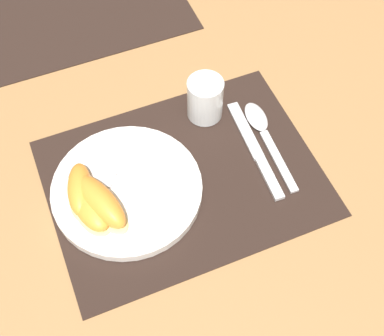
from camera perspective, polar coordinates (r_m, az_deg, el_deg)
The scene contains 11 objects.
ground_plane at distance 0.86m, azimuth -0.90°, elevation -1.08°, with size 3.00×3.00×0.00m, color #A37547.
placemat at distance 0.86m, azimuth -0.91°, elevation -1.01°, with size 0.43×0.33×0.00m.
placemat_far at distance 1.16m, azimuth -12.33°, elevation 16.70°, with size 0.43×0.33×0.00m.
plate at distance 0.85m, azimuth -6.95°, elevation -2.29°, with size 0.24×0.24×0.02m.
juice_glass at distance 0.91m, azimuth 1.40°, elevation 7.24°, with size 0.06×0.06×0.08m.
knife at distance 0.89m, azimuth 6.84°, elevation 1.78°, with size 0.03×0.20×0.01m.
spoon at distance 0.92m, azimuth 7.47°, elevation 4.24°, with size 0.04×0.19×0.01m.
fork at distance 0.84m, azimuth -7.84°, elevation -1.52°, with size 0.17×0.14×0.00m.
citrus_wedge_0 at distance 0.83m, azimuth -11.82°, elevation -2.32°, with size 0.06×0.10×0.04m.
citrus_wedge_1 at distance 0.82m, azimuth -10.81°, elevation -3.75°, with size 0.07×0.11×0.03m.
citrus_wedge_2 at distance 0.81m, azimuth -9.79°, elevation -3.58°, with size 0.08×0.13×0.04m.
Camera 1 is at (-0.16, -0.42, 0.74)m, focal length 50.00 mm.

